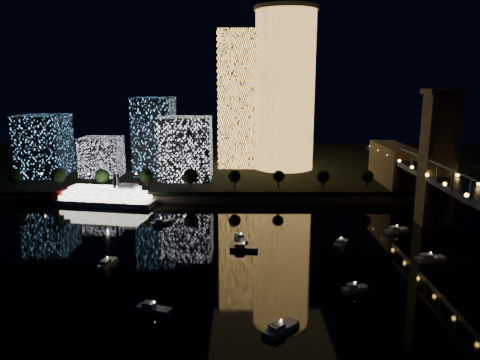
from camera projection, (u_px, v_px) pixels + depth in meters
name	position (u px, v px, depth m)	size (l,w,h in m)	color
ground	(266.00, 279.00, 127.13)	(520.00, 520.00, 0.00)	black
far_bank	(253.00, 165.00, 283.08)	(420.00, 160.00, 5.00)	black
seawall	(257.00, 199.00, 207.01)	(420.00, 6.00, 3.00)	#6B5E4C
tower_cylindrical	(285.00, 90.00, 252.06)	(34.00, 34.00, 85.58)	#FFB751
tower_rectangular	(239.00, 100.00, 261.28)	(23.44, 23.44, 74.57)	#FFB751
midrise_blocks	(126.00, 144.00, 237.79)	(96.69, 38.87, 39.26)	white
riverboat	(101.00, 197.00, 202.35)	(46.67, 16.87, 13.79)	silver
motorboats	(275.00, 257.00, 140.22)	(102.33, 83.46, 2.78)	silver
esplanade_trees	(174.00, 176.00, 211.18)	(165.78, 6.89, 8.94)	black
street_lamps	(183.00, 177.00, 217.34)	(132.70, 0.70, 5.65)	black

